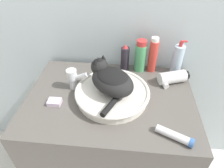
% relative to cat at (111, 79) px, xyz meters
% --- Properties ---
extents(wall_back, '(8.00, 0.05, 2.40)m').
position_rel_cat_xyz_m(wall_back, '(-0.00, 0.37, 0.18)').
color(wall_back, silver).
rests_on(wall_back, ground_plane).
extents(vanity_counter, '(0.91, 0.64, 0.89)m').
position_rel_cat_xyz_m(vanity_counter, '(-0.00, -0.00, -0.57)').
color(vanity_counter, '#56514C').
rests_on(vanity_counter, ground_plane).
extents(sink_basin, '(0.39, 0.39, 0.06)m').
position_rel_cat_xyz_m(sink_basin, '(0.01, -0.01, -0.09)').
color(sink_basin, white).
rests_on(sink_basin, vanity_counter).
extents(cat, '(0.30, 0.35, 0.16)m').
position_rel_cat_xyz_m(cat, '(0.00, 0.00, 0.00)').
color(cat, black).
rests_on(cat, sink_basin).
extents(faucet, '(0.13, 0.07, 0.13)m').
position_rel_cat_xyz_m(faucet, '(-0.21, 0.05, -0.05)').
color(faucet, silver).
rests_on(faucet, vanity_counter).
extents(hairspray_can_black, '(0.05, 0.05, 0.17)m').
position_rel_cat_xyz_m(hairspray_can_black, '(0.06, 0.27, -0.04)').
color(hairspray_can_black, '#28232D').
rests_on(hairspray_can_black, vanity_counter).
extents(mouthwash_bottle, '(0.07, 0.07, 0.20)m').
position_rel_cat_xyz_m(mouthwash_bottle, '(0.15, 0.27, -0.02)').
color(mouthwash_bottle, '#4CA366').
rests_on(mouthwash_bottle, vanity_counter).
extents(soap_pump_bottle, '(0.06, 0.06, 0.22)m').
position_rel_cat_xyz_m(soap_pump_bottle, '(0.38, 0.27, -0.03)').
color(soap_pump_bottle, silver).
rests_on(soap_pump_bottle, vanity_counter).
extents(shampoo_bottle_tall, '(0.05, 0.05, 0.22)m').
position_rel_cat_xyz_m(shampoo_bottle_tall, '(0.23, 0.27, -0.01)').
color(shampoo_bottle_tall, '#DB3D33').
rests_on(shampoo_bottle_tall, vanity_counter).
extents(cream_tube, '(0.16, 0.10, 0.04)m').
position_rel_cat_xyz_m(cream_tube, '(0.30, -0.24, -0.10)').
color(cream_tube, silver).
rests_on(cream_tube, vanity_counter).
extents(hair_dryer, '(0.19, 0.13, 0.07)m').
position_rel_cat_xyz_m(hair_dryer, '(0.34, 0.16, -0.09)').
color(hair_dryer, silver).
rests_on(hair_dryer, vanity_counter).
extents(soap_bar, '(0.07, 0.05, 0.02)m').
position_rel_cat_xyz_m(soap_bar, '(-0.28, -0.08, -0.11)').
color(soap_bar, silver).
rests_on(soap_bar, vanity_counter).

